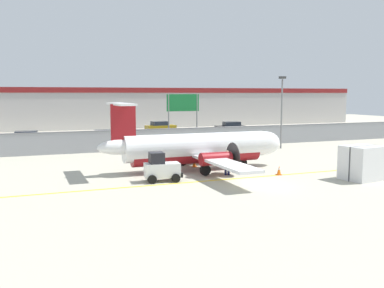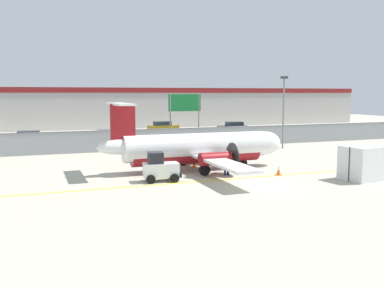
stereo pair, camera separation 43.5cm
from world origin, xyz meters
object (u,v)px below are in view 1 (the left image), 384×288
at_px(parked_car_3, 231,128).
at_px(cargo_container, 362,163).
at_px(baggage_tug, 161,168).
at_px(apron_light_pole, 282,106).
at_px(ground_crew_worker, 227,161).
at_px(traffic_cone_near_left, 194,163).
at_px(parked_car_0, 25,139).
at_px(commuter_airplane, 200,148).
at_px(highway_sign, 183,107).
at_px(parked_car_2, 160,127).
at_px(parked_car_1, 107,137).
at_px(traffic_cone_near_right, 279,170).

bearing_deg(parked_car_3, cargo_container, 84.66).
relative_size(baggage_tug, parked_car_3, 0.56).
bearing_deg(apron_light_pole, ground_crew_worker, -136.15).
xyz_separation_m(traffic_cone_near_left, parked_car_3, (14.60, 23.09, 0.58)).
relative_size(ground_crew_worker, parked_car_0, 0.40).
xyz_separation_m(commuter_airplane, apron_light_pole, (12.37, 8.39, 2.70)).
distance_m(parked_car_0, highway_sign, 16.69).
bearing_deg(ground_crew_worker, parked_car_2, 25.87).
height_order(apron_light_pole, highway_sign, apron_light_pole).
xyz_separation_m(cargo_container, apron_light_pole, (3.95, 15.54, 3.20)).
distance_m(parked_car_0, parked_car_3, 27.12).
distance_m(commuter_airplane, cargo_container, 11.05).
bearing_deg(cargo_container, traffic_cone_near_left, 126.76).
bearing_deg(parked_car_1, parked_car_2, 56.87).
bearing_deg(parked_car_2, parked_car_3, -32.27).
bearing_deg(parked_car_3, parked_car_1, 27.22).
xyz_separation_m(parked_car_1, parked_car_2, (9.62, 11.68, 0.00)).
xyz_separation_m(parked_car_3, highway_sign, (-10.84, -10.34, 3.24)).
distance_m(traffic_cone_near_left, highway_sign, 13.83).
relative_size(parked_car_0, apron_light_pole, 0.59).
height_order(traffic_cone_near_right, apron_light_pole, apron_light_pole).
xyz_separation_m(parked_car_0, highway_sign, (15.68, -4.69, 3.24)).
distance_m(baggage_tug, parked_car_1, 20.15).
bearing_deg(parked_car_0, traffic_cone_near_right, 128.63).
relative_size(cargo_container, traffic_cone_near_left, 4.15).
bearing_deg(traffic_cone_near_right, commuter_airplane, 137.88).
relative_size(traffic_cone_near_right, parked_car_3, 0.15).
bearing_deg(commuter_airplane, cargo_container, -40.58).
relative_size(parked_car_2, apron_light_pole, 0.60).
bearing_deg(baggage_tug, parked_car_3, 61.91).
bearing_deg(parked_car_0, apron_light_pole, 160.01).
distance_m(traffic_cone_near_left, parked_car_0, 21.13).
bearing_deg(traffic_cone_near_left, highway_sign, 73.56).
distance_m(ground_crew_worker, parked_car_2, 31.80).
bearing_deg(parked_car_2, parked_car_0, -155.59).
relative_size(parked_car_0, parked_car_3, 0.98).
bearing_deg(traffic_cone_near_left, traffic_cone_near_right, -50.44).
bearing_deg(ground_crew_worker, parked_car_3, 7.79).
height_order(parked_car_0, highway_sign, highway_sign).
height_order(ground_crew_worker, traffic_cone_near_left, ground_crew_worker).
bearing_deg(commuter_airplane, highway_sign, 74.58).
height_order(ground_crew_worker, apron_light_pole, apron_light_pole).
height_order(baggage_tug, parked_car_2, baggage_tug).
bearing_deg(apron_light_pole, parked_car_3, 81.89).
bearing_deg(cargo_container, highway_sign, 94.16).
height_order(commuter_airplane, parked_car_0, commuter_airplane).
bearing_deg(ground_crew_worker, commuter_airplane, 54.51).
bearing_deg(parked_car_2, baggage_tug, -112.35).
bearing_deg(highway_sign, commuter_airplane, -105.19).
bearing_deg(highway_sign, parked_car_2, 82.15).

